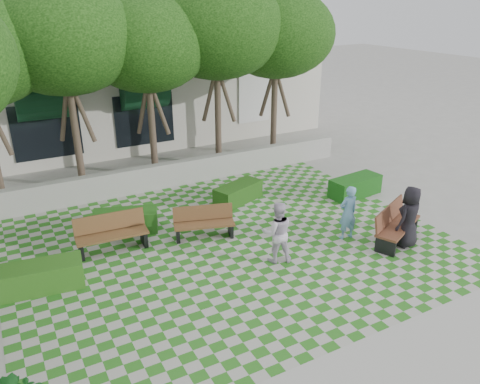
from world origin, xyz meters
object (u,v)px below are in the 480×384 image
hedge_midright (238,193)px  person_blue (348,213)px  hedge_east (355,186)px  bench_east (395,225)px  hedge_midleft (126,221)px  person_white (277,232)px  bench_mid (204,223)px  hedge_west (41,277)px  person_dark (409,217)px  bench_west (112,234)px

hedge_midright → person_blue: 4.14m
hedge_east → bench_east: bearing=-112.1°
hedge_midleft → person_white: (3.05, -3.61, 0.52)m
bench_mid → hedge_east: bench_mid is taller
bench_east → hedge_west: (-9.26, 2.30, -0.17)m
person_dark → person_white: person_dark is taller
bench_west → hedge_midright: bearing=18.6°
person_blue → hedge_east: bearing=-132.4°
bench_east → hedge_west: bearing=141.6°
hedge_west → person_white: person_white is taller
bench_west → person_dark: person_dark is taller
person_blue → bench_mid: bearing=-26.4°
bench_west → person_white: bearing=-32.3°
hedge_west → person_dark: person_dark is taller
bench_east → person_blue: size_ratio=1.29×
bench_west → person_white: (3.69, -2.69, 0.36)m
person_blue → person_dark: person_dark is taller
bench_mid → hedge_midleft: 2.41m
bench_east → hedge_west: size_ratio=1.10×
hedge_east → hedge_midright: hedge_east is taller
hedge_midleft → person_dark: person_dark is taller
hedge_east → hedge_midleft: hedge_east is taller
person_white → bench_east: bearing=-170.7°
bench_west → person_blue: 6.70m
hedge_midleft → person_blue: bearing=-32.5°
bench_east → hedge_midleft: bench_east is taller
hedge_west → person_blue: person_blue is taller
person_white → person_blue: bearing=-157.4°
hedge_midleft → bench_mid: bearing=-37.2°
person_blue → person_white: (-2.48, -0.10, 0.03)m
hedge_west → hedge_midright: bearing=19.3°
bench_mid → bench_west: 2.61m
person_dark → bench_west: bearing=-39.6°
bench_mid → hedge_midright: bearing=57.4°
bench_east → bench_mid: bench_east is taller
bench_west → person_blue: person_blue is taller
bench_east → person_blue: bearing=119.9°
bench_east → hedge_midleft: (-6.64, 4.31, -0.18)m
hedge_west → bench_west: bearing=28.8°
hedge_midleft → person_dark: 8.22m
hedge_midleft → hedge_west: hedge_west is taller
hedge_east → hedge_midright: (-3.90, 1.49, -0.02)m
bench_west → hedge_midright: bench_west is taller
hedge_east → hedge_midright: bearing=159.1°
hedge_midright → hedge_west: bearing=-160.7°
bench_mid → hedge_midright: 2.73m
person_white → hedge_midright: bearing=-83.3°
hedge_east → person_dark: person_dark is taller
hedge_east → person_white: person_white is taller
hedge_east → person_white: (-4.85, -2.42, 0.51)m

